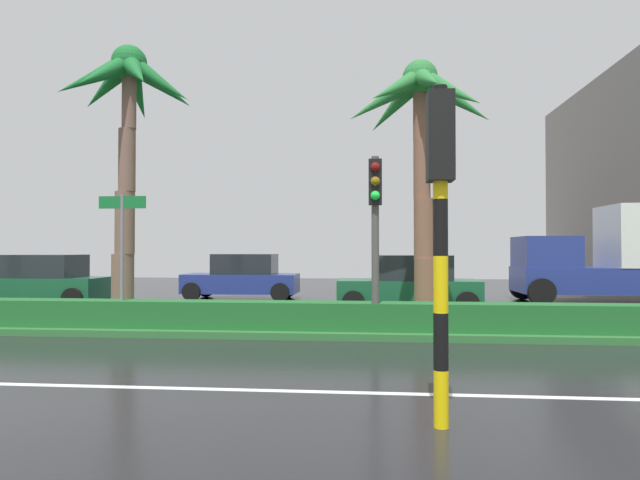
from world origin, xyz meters
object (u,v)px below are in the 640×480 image
object	(u,v)px
box_truck_lead	(611,259)
palm_tree_centre_left	(128,109)
car_in_traffic_leading	(42,281)
car_in_traffic_second	(243,277)
palm_tree_centre	(421,118)
street_name_sign	(122,242)
traffic_signal_foreground	(440,192)
traffic_signal_median_right	(375,211)
car_in_traffic_third	(409,284)

from	to	relation	value
box_truck_lead	palm_tree_centre_left	bearing A→B (deg)	24.22
car_in_traffic_leading	car_in_traffic_second	world-z (taller)	same
palm_tree_centre	street_name_sign	distance (m)	7.94
street_name_sign	traffic_signal_foreground	bearing A→B (deg)	-42.67
palm_tree_centre_left	car_in_traffic_leading	distance (m)	7.70
street_name_sign	car_in_traffic_leading	distance (m)	7.81
street_name_sign	box_truck_lead	bearing A→B (deg)	30.57
car_in_traffic_second	box_truck_lead	world-z (taller)	box_truck_lead
traffic_signal_median_right	street_name_sign	size ratio (longest dim) A/B	1.24
palm_tree_centre_left	palm_tree_centre	distance (m)	7.60
street_name_sign	car_in_traffic_second	size ratio (longest dim) A/B	0.70
street_name_sign	box_truck_lead	xyz separation A→B (m)	(14.15, 8.36, -0.53)
palm_tree_centre	box_truck_lead	size ratio (longest dim) A/B	1.04
palm_tree_centre	palm_tree_centre_left	bearing A→B (deg)	-175.78
palm_tree_centre_left	palm_tree_centre	bearing A→B (deg)	4.22
street_name_sign	traffic_signal_foreground	size ratio (longest dim) A/B	0.82
traffic_signal_foreground	car_in_traffic_leading	bearing A→B (deg)	-44.01
palm_tree_centre_left	box_truck_lead	bearing A→B (deg)	24.22
traffic_signal_foreground	car_in_traffic_third	world-z (taller)	traffic_signal_foreground
palm_tree_centre	traffic_signal_foreground	size ratio (longest dim) A/B	1.81
car_in_traffic_leading	traffic_signal_foreground	bearing A→B (deg)	135.99
palm_tree_centre_left	car_in_traffic_leading	world-z (taller)	palm_tree_centre_left
box_truck_lead	street_name_sign	bearing A→B (deg)	30.57
palm_tree_centre	car_in_traffic_second	xyz separation A→B (m)	(-6.18, 6.32, -4.47)
palm_tree_centre	box_truck_lead	xyz separation A→B (m)	(7.24, 6.10, -3.74)
car_in_traffic_third	palm_tree_centre	bearing A→B (deg)	92.19
traffic_signal_median_right	box_truck_lead	size ratio (longest dim) A/B	0.58
palm_tree_centre	car_in_traffic_second	world-z (taller)	palm_tree_centre
box_truck_lead	traffic_signal_foreground	bearing A→B (deg)	61.27
traffic_signal_median_right	street_name_sign	distance (m)	5.75
palm_tree_centre	street_name_sign	world-z (taller)	palm_tree_centre
palm_tree_centre_left	palm_tree_centre	size ratio (longest dim) A/B	1.06
street_name_sign	car_in_traffic_leading	bearing A→B (deg)	134.49
car_in_traffic_second	box_truck_lead	distance (m)	13.43
traffic_signal_median_right	traffic_signal_foreground	xyz separation A→B (m)	(0.65, -5.61, -0.19)
street_name_sign	box_truck_lead	distance (m)	16.44
palm_tree_centre	car_in_traffic_leading	size ratio (longest dim) A/B	1.54
street_name_sign	traffic_signal_median_right	bearing A→B (deg)	-2.50
palm_tree_centre	street_name_sign	size ratio (longest dim) A/B	2.21
car_in_traffic_leading	box_truck_lead	distance (m)	19.77
traffic_signal_foreground	car_in_traffic_second	size ratio (longest dim) A/B	0.85
street_name_sign	car_in_traffic_third	world-z (taller)	street_name_sign
palm_tree_centre	traffic_signal_median_right	bearing A→B (deg)	-115.64
box_truck_lead	car_in_traffic_leading	bearing A→B (deg)	8.31
traffic_signal_median_right	car_in_traffic_leading	xyz separation A→B (m)	(-11.11, 5.75, -1.89)
traffic_signal_foreground	car_in_traffic_leading	distance (m)	16.44
traffic_signal_foreground	box_truck_lead	bearing A→B (deg)	-118.73
car_in_traffic_leading	box_truck_lead	size ratio (longest dim) A/B	0.67
palm_tree_centre_left	street_name_sign	world-z (taller)	palm_tree_centre_left
palm_tree_centre	traffic_signal_foreground	bearing A→B (deg)	-93.91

